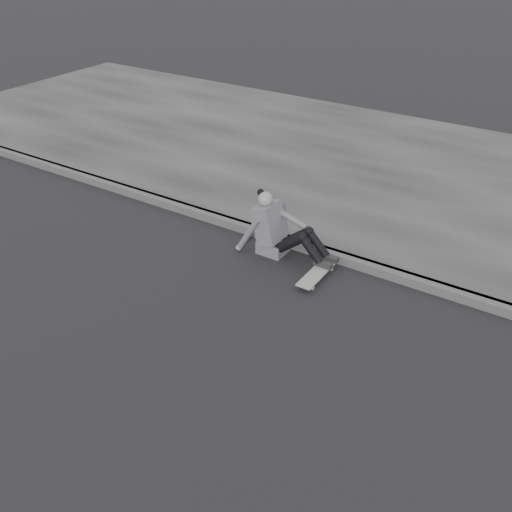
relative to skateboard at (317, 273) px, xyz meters
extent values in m
plane|color=black|center=(1.73, -2.06, -0.07)|extent=(80.00, 80.00, 0.00)
cube|color=#464646|center=(1.73, 0.52, -0.01)|extent=(24.00, 0.16, 0.12)
cylinder|color=#979792|center=(-0.07, -0.26, -0.04)|extent=(0.03, 0.05, 0.05)
cylinder|color=#979792|center=(0.08, -0.26, -0.04)|extent=(0.03, 0.05, 0.05)
cylinder|color=#979792|center=(-0.07, 0.26, -0.04)|extent=(0.03, 0.05, 0.05)
cylinder|color=#979792|center=(0.08, 0.26, -0.04)|extent=(0.03, 0.05, 0.05)
cube|color=#2D2D2F|center=(0.00, -0.26, -0.02)|extent=(0.16, 0.04, 0.03)
cube|color=#2D2D2F|center=(0.00, 0.26, -0.02)|extent=(0.16, 0.04, 0.03)
cube|color=gray|center=(0.00, 0.00, 0.01)|extent=(0.20, 0.78, 0.02)
cube|color=#575759|center=(-0.80, 0.25, 0.02)|extent=(0.36, 0.34, 0.18)
cube|color=#575759|center=(-0.87, 0.25, 0.36)|extent=(0.37, 0.40, 0.57)
cube|color=#575759|center=(-1.00, 0.25, 0.48)|extent=(0.14, 0.30, 0.20)
cylinder|color=gray|center=(-0.92, 0.25, 0.60)|extent=(0.09, 0.09, 0.08)
sphere|color=gray|center=(-0.93, 0.25, 0.69)|extent=(0.20, 0.20, 0.20)
sphere|color=black|center=(-1.02, 0.27, 0.76)|extent=(0.09, 0.09, 0.09)
cylinder|color=black|center=(-0.48, 0.16, 0.21)|extent=(0.43, 0.13, 0.39)
cylinder|color=black|center=(-0.48, 0.34, 0.21)|extent=(0.43, 0.13, 0.39)
cylinder|color=black|center=(-0.18, 0.16, 0.21)|extent=(0.35, 0.11, 0.36)
cylinder|color=black|center=(-0.18, 0.34, 0.21)|extent=(0.35, 0.11, 0.36)
sphere|color=black|center=(-0.32, 0.16, 0.35)|extent=(0.13, 0.13, 0.13)
sphere|color=black|center=(-0.32, 0.34, 0.35)|extent=(0.13, 0.13, 0.13)
cube|color=#262626|center=(0.00, 0.16, 0.05)|extent=(0.24, 0.08, 0.07)
cube|color=#262626|center=(0.00, 0.34, 0.05)|extent=(0.24, 0.08, 0.07)
cylinder|color=#575759|center=(-1.07, 0.04, 0.22)|extent=(0.38, 0.08, 0.58)
sphere|color=gray|center=(-1.22, 0.03, -0.03)|extent=(0.08, 0.08, 0.08)
cylinder|color=#575759|center=(-0.63, 0.41, 0.42)|extent=(0.48, 0.08, 0.21)
camera|label=1|loc=(2.59, -5.46, 3.97)|focal=40.00mm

